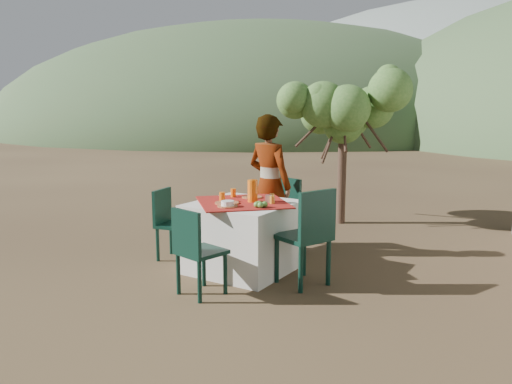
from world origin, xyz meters
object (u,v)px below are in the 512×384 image
chair_near (195,248)px  person (270,185)px  chair_far (283,210)px  shrub_tree (349,117)px  table (243,236)px  juice_pitcher (253,191)px  chair_left (170,220)px  chair_right (309,233)px

chair_near → person: bearing=-72.8°
chair_near → chair_far: bearing=-74.2°
chair_far → shrub_tree: shrub_tree is taller
table → person: size_ratio=0.77×
chair_far → chair_near: chair_far is taller
chair_far → chair_near: size_ratio=1.05×
table → shrub_tree: shrub_tree is taller
juice_pitcher → chair_far: bearing=99.0°
table → chair_left: (-0.96, -0.10, 0.08)m
table → shrub_tree: (0.10, 2.78, 1.25)m
chair_left → juice_pitcher: juice_pitcher is taller
shrub_tree → juice_pitcher: (-0.00, -2.72, -0.75)m
chair_near → person: (-0.14, 1.61, 0.38)m
chair_right → table: bearing=-74.8°
chair_far → person: bearing=-77.8°
person → juice_pitcher: (0.17, -0.65, 0.03)m
chair_far → shrub_tree: size_ratio=0.43×
chair_left → person: person is taller
table → chair_right: (0.84, -0.10, 0.17)m
chair_near → chair_left: size_ratio=1.02×
table → juice_pitcher: (0.09, 0.05, 0.50)m
chair_left → shrub_tree: (1.06, 2.88, 1.17)m
person → juice_pitcher: bearing=115.5°
table → chair_left: 0.97m
chair_far → person: size_ratio=0.53×
table → chair_left: size_ratio=1.57×
table → chair_near: (0.06, -0.91, 0.09)m
chair_near → person: person is taller
chair_near → person: size_ratio=0.50×
person → chair_far: bearing=-83.6°
chair_far → chair_near: 1.91m
chair_far → shrub_tree: (0.15, 1.78, 1.14)m
chair_right → shrub_tree: shrub_tree is taller
table → person: bearing=96.2°
chair_far → chair_right: 1.42m
chair_right → chair_near: bearing=-22.1°
chair_left → shrub_tree: bearing=-32.0°
chair_near → shrub_tree: bearing=-78.3°
chair_near → juice_pitcher: bearing=-79.5°
chair_right → shrub_tree: 3.16m
shrub_tree → juice_pitcher: bearing=-90.1°
chair_far → juice_pitcher: juice_pitcher is taller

